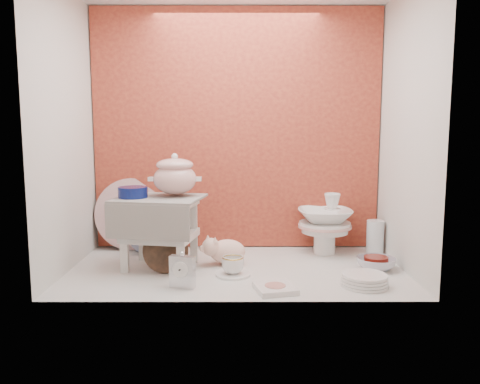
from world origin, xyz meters
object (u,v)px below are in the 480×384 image
Objects in this scene: step_stool at (160,232)px; blue_white_vase at (149,231)px; mantel_clock at (182,270)px; porcelain_tower at (325,223)px; soup_tureen at (175,175)px; dinner_plate_stack at (365,280)px; plush_pig at (227,251)px; crystal_bowl at (376,264)px; gold_rim_teacup at (233,265)px; floral_platter at (131,214)px.

step_stool reaches higher than blue_white_vase.
step_stool is 2.54× the size of mantel_clock.
mantel_clock is 1.02m from porcelain_tower.
soup_tureen is 0.58m from mantel_clock.
dinner_plate_stack is at bearing 17.65° from mantel_clock.
blue_white_vase is 1.34m from dinner_plate_stack.
crystal_bowl is (0.81, -0.10, -0.04)m from plush_pig.
porcelain_tower is at bearing 98.15° from dinner_plate_stack.
soup_tureen reaches higher than mantel_clock.
soup_tureen is at bearing -54.13° from blue_white_vase.
plush_pig reaches higher than dinner_plate_stack.
step_stool is 0.45m from gold_rim_teacup.
step_stool is at bearing 131.18° from mantel_clock.
mantel_clock is (0.29, -0.68, -0.04)m from blue_white_vase.
plush_pig reaches higher than gold_rim_teacup.
step_stool is 1.73× the size of plush_pig.
crystal_bowl is at bearing -57.14° from porcelain_tower.
step_stool is 0.33m from soup_tureen.
crystal_bowl is at bearing -16.36° from blue_white_vase.
floral_platter reaches higher than step_stool.
crystal_bowl reaches higher than dinner_plate_stack.
soup_tureen is 2.40× the size of gold_rim_teacup.
floral_platter is (-0.33, 0.36, -0.28)m from soup_tureen.
step_stool is at bearing 158.70° from gold_rim_teacup.
plush_pig is at bearing -157.41° from porcelain_tower.
crystal_bowl is at bearing -2.10° from plush_pig.
porcelain_tower is (1.08, -0.04, 0.06)m from blue_white_vase.
crystal_bowl is (1.01, 0.30, -0.06)m from mantel_clock.
mantel_clock is 1.06m from crystal_bowl.
plush_pig is 0.69× the size of porcelain_tower.
mantel_clock is 0.84× the size of crystal_bowl.
floral_platter is 1.77× the size of blue_white_vase.
gold_rim_teacup is (0.65, -0.56, -0.17)m from floral_platter.
step_stool is 0.36m from blue_white_vase.
mantel_clock is at bearing -61.48° from floral_platter.
blue_white_vase reaches higher than plush_pig.
plush_pig is 0.65m from porcelain_tower.
floral_platter is 1.50m from crystal_bowl.
step_stool is at bearing 162.99° from dinner_plate_stack.
mantel_clock is at bearing -163.78° from crystal_bowl.
plush_pig is at bearing 173.12° from crystal_bowl.
blue_white_vase reaches higher than mantel_clock.
soup_tureen reaches higher than crystal_bowl.
blue_white_vase is at bearing 177.85° from porcelain_tower.
gold_rim_teacup reaches higher than crystal_bowl.
floral_platter is at bearing 154.58° from plush_pig.
soup_tureen is at bearing 175.04° from crystal_bowl.
porcelain_tower is at bearing 27.37° from plush_pig.
porcelain_tower reaches higher than plush_pig.
floral_platter reaches higher than blue_white_vase.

